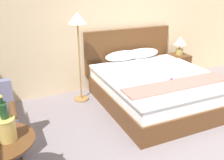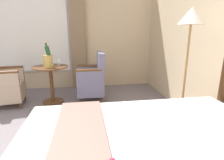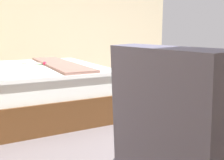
{
  "view_description": "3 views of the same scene",
  "coord_description": "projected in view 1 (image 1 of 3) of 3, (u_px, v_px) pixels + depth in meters",
  "views": [
    {
      "loc": [
        -2.16,
        -1.71,
        2.18
      ],
      "look_at": [
        -0.83,
        1.25,
        0.86
      ],
      "focal_mm": 40.0,
      "sensor_mm": 36.0,
      "label": 1
    },
    {
      "loc": [
        1.13,
        1.24,
        1.36
      ],
      "look_at": [
        -1.09,
        1.58,
        0.76
      ],
      "focal_mm": 28.0,
      "sensor_mm": 36.0,
      "label": 2
    },
    {
      "loc": [
        -3.08,
        2.09,
        1.02
      ],
      "look_at": [
        -1.01,
        1.02,
        0.6
      ],
      "focal_mm": 40.0,
      "sensor_mm": 36.0,
      "label": 3
    }
  ],
  "objects": [
    {
      "name": "bed",
      "position": [
        154.0,
        86.0,
        4.63
      ],
      "size": [
        1.96,
        2.24,
        1.22
      ],
      "color": "#58351A",
      "rests_on": "ground"
    },
    {
      "name": "wall_headboard_side",
      "position": [
        114.0,
        22.0,
        5.11
      ],
      "size": [
        6.81,
        0.12,
        2.75
      ],
      "color": "beige",
      "rests_on": "ground"
    },
    {
      "name": "bedside_lamp",
      "position": [
        180.0,
        43.0,
        5.46
      ],
      "size": [
        0.28,
        0.28,
        0.41
      ],
      "color": "olive",
      "rests_on": "nightstand"
    },
    {
      "name": "floor_lamp_brass",
      "position": [
        78.0,
        29.0,
        4.36
      ],
      "size": [
        0.32,
        0.32,
        1.66
      ],
      "color": "olive",
      "rests_on": "ground"
    },
    {
      "name": "champagne_bucket",
      "position": [
        6.0,
        126.0,
        2.36
      ],
      "size": [
        0.18,
        0.18,
        0.48
      ],
      "color": "tan",
      "rests_on": "side_table_round"
    },
    {
      "name": "nightstand",
      "position": [
        178.0,
        68.0,
        5.68
      ],
      "size": [
        0.43,
        0.41,
        0.62
      ],
      "color": "#58351A",
      "rests_on": "ground"
    }
  ]
}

